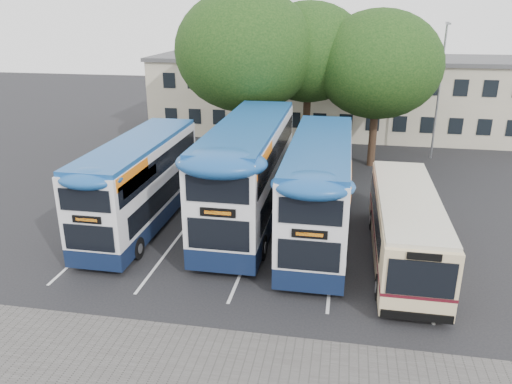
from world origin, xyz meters
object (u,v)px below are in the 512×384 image
object	(u,v)px
tree_left	(246,51)
tree_mid	(309,52)
bus_dd_mid	(249,168)
tree_right	(379,65)
lamp_post	(440,85)
bus_dd_left	(140,180)
bus_single	(405,223)
bus_dd_right	(319,185)

from	to	relation	value
tree_left	tree_mid	bearing A→B (deg)	29.37
bus_dd_mid	tree_right	bearing A→B (deg)	59.60
lamp_post	bus_dd_left	xyz separation A→B (m)	(-15.33, -14.47, -2.77)
tree_mid	bus_single	distance (m)	16.34
lamp_post	tree_left	bearing A→B (deg)	-164.21
tree_left	tree_right	bearing A→B (deg)	7.36
lamp_post	bus_single	bearing A→B (deg)	-102.05
lamp_post	bus_dd_right	world-z (taller)	lamp_post
lamp_post	tree_mid	size ratio (longest dim) A/B	0.87
bus_dd_mid	bus_dd_right	bearing A→B (deg)	-20.01
tree_mid	tree_right	xyz separation A→B (m)	(4.46, -1.06, -0.59)
lamp_post	bus_dd_mid	size ratio (longest dim) A/B	0.77
lamp_post	bus_dd_right	distance (m)	16.12
tree_left	tree_mid	size ratio (longest dim) A/B	1.07
tree_left	bus_dd_left	xyz separation A→B (m)	(-2.87, -10.95, -5.02)
lamp_post	bus_dd_mid	distance (m)	16.86
bus_dd_right	tree_right	bearing A→B (deg)	76.70
tree_left	bus_dd_mid	distance (m)	10.78
tree_left	bus_single	world-z (taller)	tree_left
tree_mid	tree_left	bearing A→B (deg)	-150.63
bus_dd_left	bus_dd_right	distance (m)	8.33
tree_mid	bus_dd_mid	size ratio (longest dim) A/B	0.88
lamp_post	bus_dd_mid	world-z (taller)	lamp_post
bus_dd_right	tree_left	bearing A→B (deg)	116.85
bus_dd_left	bus_single	xyz separation A→B (m)	(11.95, -1.37, -0.68)
tree_mid	bus_dd_mid	bearing A→B (deg)	-98.52
tree_right	bus_dd_left	bearing A→B (deg)	-132.79
tree_right	bus_dd_left	size ratio (longest dim) A/B	0.98
tree_right	bus_dd_left	world-z (taller)	tree_right
bus_dd_left	bus_dd_mid	bearing A→B (deg)	16.23
bus_dd_mid	bus_single	xyz separation A→B (m)	(7.04, -2.79, -1.07)
bus_dd_mid	bus_dd_left	bearing A→B (deg)	-163.77
lamp_post	tree_right	distance (m)	5.10
tree_mid	bus_dd_left	bearing A→B (deg)	-116.98
lamp_post	tree_left	distance (m)	13.14
tree_right	bus_dd_right	size ratio (longest dim) A/B	0.91
tree_mid	bus_dd_left	distance (m)	15.45
lamp_post	tree_mid	distance (m)	9.03
lamp_post	tree_left	world-z (taller)	tree_left
tree_left	bus_single	distance (m)	16.33
lamp_post	bus_dd_right	xyz separation A→B (m)	(-7.01, -14.28, -2.59)
bus_dd_mid	tree_left	bearing A→B (deg)	102.08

